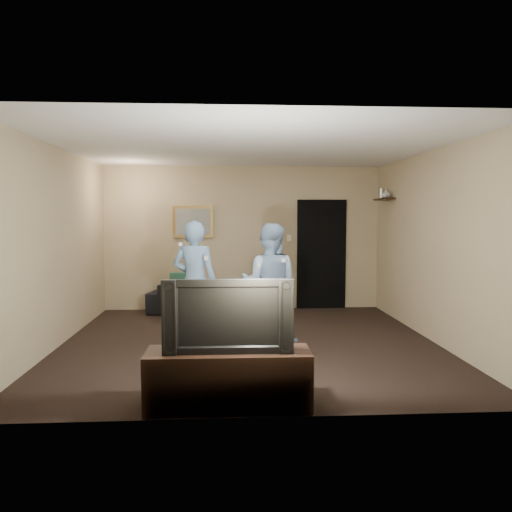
{
  "coord_description": "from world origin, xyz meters",
  "views": [
    {
      "loc": [
        -0.31,
        -6.59,
        1.71
      ],
      "look_at": [
        0.11,
        0.3,
        1.15
      ],
      "focal_mm": 35.0,
      "sensor_mm": 36.0,
      "label": 1
    }
  ],
  "objects": [
    {
      "name": "light_switch",
      "position": [
        0.85,
        2.48,
        1.3
      ],
      "size": [
        0.08,
        0.02,
        0.12
      ],
      "primitive_type": "cube",
      "color": "silver",
      "rests_on": "wall_back"
    },
    {
      "name": "shelf_vase",
      "position": [
        2.39,
        1.71,
        2.08
      ],
      "size": [
        0.17,
        0.17,
        0.15
      ],
      "primitive_type": "imported",
      "rotation": [
        0.0,
        0.0,
        -0.16
      ],
      "color": "#B2B2B7",
      "rests_on": "wall_shelf"
    },
    {
      "name": "doorway",
      "position": [
        1.45,
        2.47,
        1.0
      ],
      "size": [
        0.9,
        0.06,
        2.0
      ],
      "primitive_type": "cube",
      "color": "black",
      "rests_on": "ground"
    },
    {
      "name": "painting_canvas",
      "position": [
        -0.9,
        2.45,
        1.6
      ],
      "size": [
        0.62,
        0.01,
        0.47
      ],
      "primitive_type": "cube",
      "color": "slate",
      "rests_on": "painting_frame"
    },
    {
      "name": "painting_frame",
      "position": [
        -0.9,
        2.48,
        1.6
      ],
      "size": [
        0.72,
        0.05,
        0.57
      ],
      "primitive_type": "cube",
      "color": "olive",
      "rests_on": "wall_back"
    },
    {
      "name": "shelf_figurine",
      "position": [
        2.39,
        1.95,
        2.09
      ],
      "size": [
        0.06,
        0.06,
        0.18
      ],
      "primitive_type": "cylinder",
      "color": "white",
      "rests_on": "wall_shelf"
    },
    {
      "name": "ceiling",
      "position": [
        0.0,
        0.0,
        2.6
      ],
      "size": [
        5.0,
        5.0,
        0.04
      ],
      "primitive_type": "cube",
      "color": "silver",
      "rests_on": "wall_back"
    },
    {
      "name": "television",
      "position": [
        -0.29,
        -2.24,
        0.84
      ],
      "size": [
        1.14,
        0.16,
        0.65
      ],
      "primitive_type": "imported",
      "rotation": [
        0.0,
        0.0,
        -0.01
      ],
      "color": "black",
      "rests_on": "tv_console"
    },
    {
      "name": "throw_pillow",
      "position": [
        -1.04,
        2.08,
        0.48
      ],
      "size": [
        0.5,
        0.21,
        0.49
      ],
      "primitive_type": "cube",
      "rotation": [
        0.0,
        0.0,
        0.11
      ],
      "color": "#1A503E",
      "rests_on": "sofa"
    },
    {
      "name": "wall_front",
      "position": [
        0.0,
        -2.5,
        1.3
      ],
      "size": [
        5.0,
        0.04,
        2.6
      ],
      "primitive_type": "cube",
      "color": "tan",
      "rests_on": "ground"
    },
    {
      "name": "wall_right",
      "position": [
        2.5,
        0.0,
        1.3
      ],
      "size": [
        0.04,
        5.0,
        2.6
      ],
      "primitive_type": "cube",
      "color": "tan",
      "rests_on": "ground"
    },
    {
      "name": "wii_player_left",
      "position": [
        -0.72,
        0.04,
        0.82
      ],
      "size": [
        0.68,
        0.56,
        1.65
      ],
      "color": "#6C92BB",
      "rests_on": "ground"
    },
    {
      "name": "wall_left",
      "position": [
        -2.5,
        0.0,
        1.3
      ],
      "size": [
        0.04,
        5.0,
        2.6
      ],
      "primitive_type": "cube",
      "color": "tan",
      "rests_on": "ground"
    },
    {
      "name": "tv_console",
      "position": [
        -0.29,
        -2.24,
        0.25
      ],
      "size": [
        1.47,
        0.48,
        0.52
      ],
      "primitive_type": "cube",
      "rotation": [
        0.0,
        0.0,
        -0.01
      ],
      "color": "black",
      "rests_on": "ground"
    },
    {
      "name": "wii_player_right",
      "position": [
        0.27,
        -0.05,
        0.8
      ],
      "size": [
        0.91,
        0.79,
        1.61
      ],
      "color": "#9ABAE0",
      "rests_on": "ground"
    },
    {
      "name": "ground",
      "position": [
        0.0,
        0.0,
        0.0
      ],
      "size": [
        5.0,
        5.0,
        0.0
      ],
      "primitive_type": "plane",
      "color": "black",
      "rests_on": "ground"
    },
    {
      "name": "sofa",
      "position": [
        -0.71,
        2.08,
        0.27
      ],
      "size": [
        1.97,
        1.1,
        0.54
      ],
      "primitive_type": "imported",
      "rotation": [
        0.0,
        0.0,
        2.93
      ],
      "color": "black",
      "rests_on": "ground"
    },
    {
      "name": "wall_shelf",
      "position": [
        2.39,
        1.8,
        1.99
      ],
      "size": [
        0.2,
        0.6,
        0.03
      ],
      "primitive_type": "cube",
      "color": "black",
      "rests_on": "wall_right"
    },
    {
      "name": "wall_back",
      "position": [
        0.0,
        2.5,
        1.3
      ],
      "size": [
        5.0,
        0.04,
        2.6
      ],
      "primitive_type": "cube",
      "color": "tan",
      "rests_on": "ground"
    }
  ]
}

